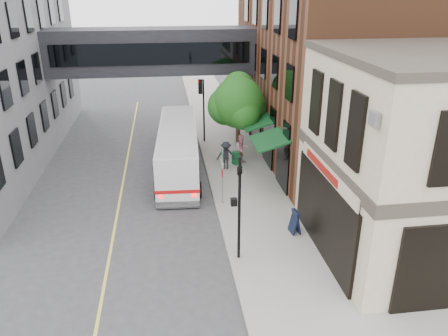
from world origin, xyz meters
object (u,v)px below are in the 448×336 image
object	(u,v)px
pedestrian_c	(226,155)
newspaper_box	(236,158)
bus	(178,147)
pedestrian_b	(242,149)
pedestrian_a	(239,149)
sandwich_board	(295,222)

from	to	relation	value
pedestrian_c	newspaper_box	xyz separation A→B (m)	(0.74, 0.67, -0.47)
bus	pedestrian_b	size ratio (longest dim) A/B	5.55
pedestrian_b	newspaper_box	distance (m)	0.70
pedestrian_c	newspaper_box	size ratio (longest dim) A/B	2.13
pedestrian_c	pedestrian_a	bearing A→B (deg)	61.31
pedestrian_a	pedestrian_c	bearing A→B (deg)	-147.75
pedestrian_b	sandwich_board	size ratio (longest dim) A/B	1.70
pedestrian_c	sandwich_board	size ratio (longest dim) A/B	1.59
pedestrian_b	sandwich_board	xyz separation A→B (m)	(0.93, -8.83, -0.39)
bus	pedestrian_a	world-z (taller)	bus
pedestrian_c	newspaper_box	distance (m)	1.10
bus	pedestrian_a	distance (m)	4.10
bus	pedestrian_c	bearing A→B (deg)	-7.21
newspaper_box	sandwich_board	xyz separation A→B (m)	(1.32, -8.61, 0.14)
pedestrian_b	pedestrian_a	bearing A→B (deg)	83.52
bus	newspaper_box	world-z (taller)	bus
bus	pedestrian_a	size ratio (longest dim) A/B	6.84
newspaper_box	sandwich_board	world-z (taller)	sandwich_board
pedestrian_a	pedestrian_b	size ratio (longest dim) A/B	0.81
bus	pedestrian_a	bearing A→B (deg)	14.59
pedestrian_b	pedestrian_c	xyz separation A→B (m)	(-1.14, -0.88, -0.06)
sandwich_board	newspaper_box	bearing A→B (deg)	92.22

